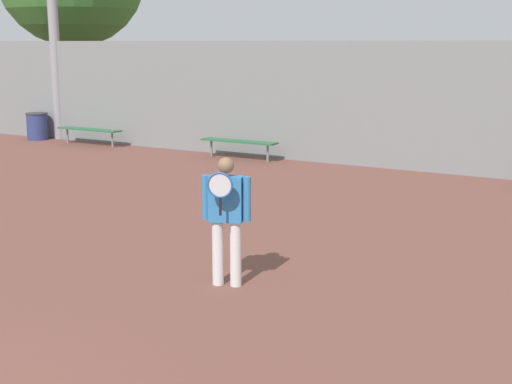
{
  "coord_description": "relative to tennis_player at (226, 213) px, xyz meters",
  "views": [
    {
      "loc": [
        5.09,
        -2.11,
        2.97
      ],
      "look_at": [
        0.27,
        6.26,
        0.94
      ],
      "focal_mm": 50.0,
      "sensor_mm": 36.0,
      "label": 1
    }
  ],
  "objects": [
    {
      "name": "bench_by_gate",
      "position": [
        -4.96,
        8.46,
        -0.47
      ],
      "size": [
        2.13,
        0.4,
        0.49
      ],
      "color": "#28663D",
      "rests_on": "ground_plane"
    },
    {
      "name": "trash_bin",
      "position": [
        -12.41,
        8.62,
        -0.51
      ],
      "size": [
        0.67,
        0.67,
        0.83
      ],
      "color": "navy",
      "rests_on": "ground_plane"
    },
    {
      "name": "bench_courtside_near",
      "position": [
        -10.12,
        8.46,
        -0.47
      ],
      "size": [
        2.19,
        0.4,
        0.49
      ],
      "color": "#28663D",
      "rests_on": "ground_plane"
    },
    {
      "name": "tennis_player",
      "position": [
        0.0,
        0.0,
        0.0
      ],
      "size": [
        0.59,
        0.48,
        1.62
      ],
      "rotation": [
        0.0,
        0.0,
        0.3
      ],
      "color": "silver",
      "rests_on": "ground_plane"
    },
    {
      "name": "back_fence",
      "position": [
        -0.55,
        9.08,
        0.58
      ],
      "size": [
        28.64,
        0.06,
        3.02
      ],
      "color": "gray",
      "rests_on": "ground_plane"
    }
  ]
}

